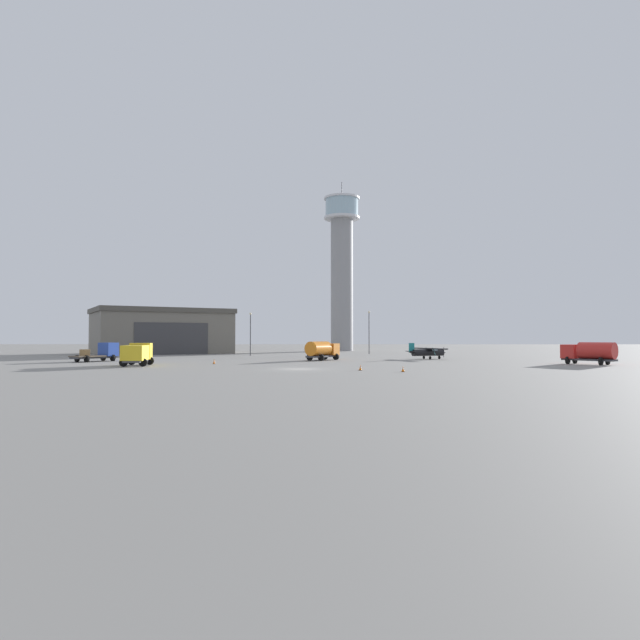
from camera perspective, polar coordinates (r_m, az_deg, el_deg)
The scene contains 13 objects.
ground_plane at distance 60.79m, azimuth -2.24°, elevation -5.17°, with size 400.00×400.00×0.00m, color gray.
control_tower at distance 139.92m, azimuth 2.31°, elevation 5.93°, with size 9.14×9.14×43.48m.
hangar at distance 122.38m, azimuth -16.37°, elevation -1.13°, with size 33.60×30.69×9.59m.
airplane_black at distance 88.81m, azimuth 11.23°, elevation -3.28°, with size 6.86×8.68×2.61m.
truck_box_yellow at distance 71.12m, azimuth -18.68°, elevation -3.33°, with size 3.83×6.79×2.79m.
truck_flatbed_blue at distance 85.72m, azimuth -22.00°, elevation -3.17°, with size 5.57×6.88×2.73m.
truck_fuel_tanker_red at distance 78.67m, azimuth 26.46°, elevation -3.02°, with size 5.90×6.34×2.90m.
truck_fuel_tanker_orange at distance 82.94m, azimuth 0.21°, elevation -3.14°, with size 5.38×6.84×2.90m.
light_post_west at distance 113.88m, azimuth 5.18°, elevation -0.89°, with size 0.44×0.44×9.01m.
light_post_east at distance 103.87m, azimuth -7.32°, elevation -1.03°, with size 0.44×0.44×8.21m.
traffic_cone_near_left at distance 58.33m, azimuth 4.27°, elevation -5.01°, with size 0.36×0.36×0.61m.
traffic_cone_near_right at distance 73.22m, azimuth -11.07°, elevation -4.29°, with size 0.36×0.36×0.69m.
traffic_cone_mid_apron at distance 56.44m, azimuth 8.72°, elevation -5.13°, with size 0.36×0.36×0.56m.
Camera 1 is at (3.13, -60.60, 3.60)m, focal length 30.45 mm.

